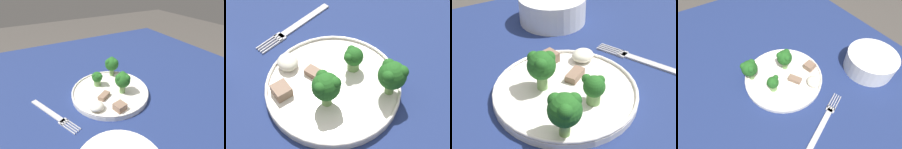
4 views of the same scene
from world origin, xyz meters
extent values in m
cube|color=navy|center=(0.00, 0.00, 0.69)|extent=(1.33, 1.02, 0.03)
cylinder|color=brown|center=(-0.61, 0.45, 0.34)|extent=(0.06, 0.06, 0.68)
cylinder|color=white|center=(-0.06, 0.05, 0.71)|extent=(0.25, 0.25, 0.01)
torus|color=white|center=(-0.06, 0.05, 0.72)|extent=(0.25, 0.25, 0.01)
cube|color=#B2B2B7|center=(0.14, 0.04, 0.71)|extent=(0.07, 0.14, 0.00)
cube|color=#B2B2B7|center=(0.11, 0.10, 0.71)|extent=(0.03, 0.02, 0.00)
cube|color=#B2B2B7|center=(0.11, 0.13, 0.71)|extent=(0.02, 0.05, 0.00)
cube|color=#B2B2B7|center=(0.10, 0.13, 0.71)|extent=(0.02, 0.05, 0.00)
cube|color=#B2B2B7|center=(0.10, 0.13, 0.71)|extent=(0.02, 0.05, 0.00)
cube|color=#B2B2B7|center=(0.09, 0.12, 0.71)|extent=(0.02, 0.05, 0.00)
cylinder|color=white|center=(0.06, 0.31, 0.74)|extent=(0.16, 0.16, 0.06)
cylinder|color=silver|center=(0.06, 0.31, 0.73)|extent=(0.13, 0.13, 0.05)
cylinder|color=#709E56|center=(-0.09, 0.08, 0.73)|extent=(0.02, 0.02, 0.03)
sphere|color=#215B1E|center=(-0.09, 0.08, 0.76)|extent=(0.05, 0.05, 0.05)
sphere|color=#215B1E|center=(-0.08, 0.08, 0.78)|extent=(0.02, 0.02, 0.02)
sphere|color=#215B1E|center=(-0.10, 0.09, 0.78)|extent=(0.02, 0.02, 0.02)
sphere|color=#215B1E|center=(-0.10, 0.06, 0.78)|extent=(0.02, 0.02, 0.02)
cylinder|color=#709E56|center=(-0.11, -0.04, 0.73)|extent=(0.02, 0.02, 0.03)
sphere|color=#215B1E|center=(-0.11, -0.04, 0.76)|extent=(0.05, 0.05, 0.05)
sphere|color=#215B1E|center=(-0.10, -0.04, 0.78)|extent=(0.02, 0.02, 0.02)
sphere|color=#215B1E|center=(-0.12, -0.02, 0.78)|extent=(0.02, 0.02, 0.02)
sphere|color=#215B1E|center=(-0.12, -0.05, 0.78)|extent=(0.02, 0.02, 0.02)
cylinder|color=#709E56|center=(-0.04, 0.00, 0.73)|extent=(0.02, 0.02, 0.02)
sphere|color=#215B1E|center=(-0.04, 0.00, 0.75)|extent=(0.04, 0.04, 0.04)
sphere|color=#215B1E|center=(-0.03, 0.00, 0.76)|extent=(0.02, 0.02, 0.02)
sphere|color=#215B1E|center=(-0.04, 0.01, 0.76)|extent=(0.02, 0.02, 0.02)
sphere|color=#215B1E|center=(-0.04, 0.00, 0.76)|extent=(0.02, 0.02, 0.02)
cube|color=#846651|center=(-0.03, 0.07, 0.72)|extent=(0.05, 0.04, 0.01)
cube|color=#846651|center=(-0.04, 0.14, 0.73)|extent=(0.04, 0.04, 0.02)
ellipsoid|color=silver|center=(0.02, 0.11, 0.73)|extent=(0.04, 0.04, 0.02)
camera|label=1|loc=(0.16, 0.46, 1.05)|focal=28.00mm
camera|label=2|loc=(-0.38, 0.18, 1.17)|focal=50.00mm
camera|label=3|loc=(-0.28, -0.30, 1.05)|focal=50.00mm
camera|label=4|loc=(0.24, -0.13, 1.17)|focal=28.00mm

